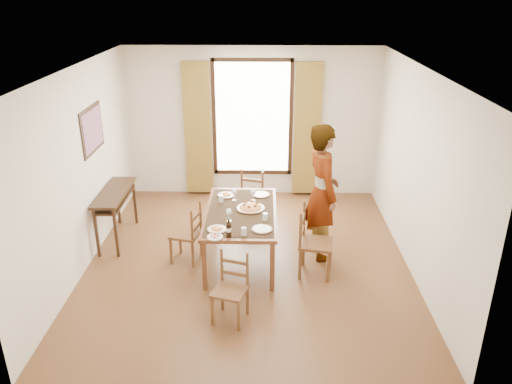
{
  "coord_description": "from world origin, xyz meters",
  "views": [
    {
      "loc": [
        0.24,
        -6.24,
        3.69
      ],
      "look_at": [
        0.11,
        0.13,
        1.0
      ],
      "focal_mm": 35.0,
      "sensor_mm": 36.0,
      "label": 1
    }
  ],
  "objects_px": {
    "console_table": "(115,198)",
    "pasta_platter": "(251,206)",
    "man": "(322,192)",
    "dining_table": "(241,215)"
  },
  "relations": [
    {
      "from": "console_table",
      "to": "man",
      "type": "xyz_separation_m",
      "value": [
        3.06,
        -0.42,
        0.3
      ]
    },
    {
      "from": "console_table",
      "to": "man",
      "type": "bearing_deg",
      "value": -7.75
    },
    {
      "from": "console_table",
      "to": "dining_table",
      "type": "distance_m",
      "value": 2.02
    },
    {
      "from": "pasta_platter",
      "to": "man",
      "type": "bearing_deg",
      "value": 5.35
    },
    {
      "from": "man",
      "to": "console_table",
      "type": "bearing_deg",
      "value": 69.45
    },
    {
      "from": "console_table",
      "to": "pasta_platter",
      "type": "height_order",
      "value": "pasta_platter"
    },
    {
      "from": "man",
      "to": "pasta_platter",
      "type": "bearing_deg",
      "value": 82.55
    },
    {
      "from": "console_table",
      "to": "man",
      "type": "relative_size",
      "value": 0.61
    },
    {
      "from": "console_table",
      "to": "pasta_platter",
      "type": "relative_size",
      "value": 3.0
    },
    {
      "from": "dining_table",
      "to": "pasta_platter",
      "type": "height_order",
      "value": "pasta_platter"
    }
  ]
}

